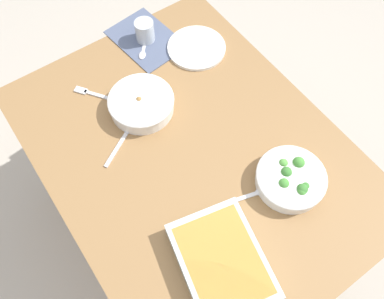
{
  "coord_description": "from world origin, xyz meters",
  "views": [
    {
      "loc": [
        0.51,
        -0.36,
        1.87
      ],
      "look_at": [
        0.0,
        0.0,
        0.74
      ],
      "focal_mm": 37.18,
      "sensor_mm": 36.0,
      "label": 1
    }
  ],
  "objects_px": {
    "spoon_by_broccoli": "(249,196)",
    "side_plate": "(196,48)",
    "drink_cup": "(145,32)",
    "stew_bowl": "(141,103)",
    "spoon_spare": "(144,47)",
    "fork_on_table": "(94,94)",
    "spoon_by_stew": "(123,139)",
    "broccoli_bowl": "(291,179)",
    "baking_dish": "(222,262)"
  },
  "relations": [
    {
      "from": "baking_dish",
      "to": "side_plate",
      "type": "relative_size",
      "value": 1.55
    },
    {
      "from": "fork_on_table",
      "to": "drink_cup",
      "type": "bearing_deg",
      "value": 112.34
    },
    {
      "from": "broccoli_bowl",
      "to": "spoon_by_broccoli",
      "type": "bearing_deg",
      "value": -105.83
    },
    {
      "from": "stew_bowl",
      "to": "spoon_by_broccoli",
      "type": "height_order",
      "value": "stew_bowl"
    },
    {
      "from": "stew_bowl",
      "to": "fork_on_table",
      "type": "xyz_separation_m",
      "value": [
        -0.15,
        -0.11,
        -0.03
      ]
    },
    {
      "from": "drink_cup",
      "to": "side_plate",
      "type": "bearing_deg",
      "value": 41.13
    },
    {
      "from": "broccoli_bowl",
      "to": "spoon_spare",
      "type": "relative_size",
      "value": 1.5
    },
    {
      "from": "drink_cup",
      "to": "spoon_by_broccoli",
      "type": "height_order",
      "value": "drink_cup"
    },
    {
      "from": "drink_cup",
      "to": "spoon_spare",
      "type": "height_order",
      "value": "drink_cup"
    },
    {
      "from": "spoon_spare",
      "to": "side_plate",
      "type": "bearing_deg",
      "value": 53.56
    },
    {
      "from": "baking_dish",
      "to": "fork_on_table",
      "type": "height_order",
      "value": "baking_dish"
    },
    {
      "from": "baking_dish",
      "to": "drink_cup",
      "type": "bearing_deg",
      "value": 161.77
    },
    {
      "from": "spoon_spare",
      "to": "spoon_by_broccoli",
      "type": "bearing_deg",
      "value": -4.67
    },
    {
      "from": "drink_cup",
      "to": "fork_on_table",
      "type": "bearing_deg",
      "value": -67.66
    },
    {
      "from": "side_plate",
      "to": "stew_bowl",
      "type": "bearing_deg",
      "value": -69.7
    },
    {
      "from": "drink_cup",
      "to": "spoon_spare",
      "type": "relative_size",
      "value": 0.59
    },
    {
      "from": "fork_on_table",
      "to": "side_plate",
      "type": "bearing_deg",
      "value": 85.57
    },
    {
      "from": "spoon_spare",
      "to": "fork_on_table",
      "type": "distance_m",
      "value": 0.27
    },
    {
      "from": "drink_cup",
      "to": "side_plate",
      "type": "height_order",
      "value": "drink_cup"
    },
    {
      "from": "stew_bowl",
      "to": "drink_cup",
      "type": "height_order",
      "value": "drink_cup"
    },
    {
      "from": "drink_cup",
      "to": "spoon_by_stew",
      "type": "height_order",
      "value": "drink_cup"
    },
    {
      "from": "spoon_spare",
      "to": "fork_on_table",
      "type": "bearing_deg",
      "value": -71.72
    },
    {
      "from": "stew_bowl",
      "to": "spoon_by_stew",
      "type": "bearing_deg",
      "value": -59.58
    },
    {
      "from": "spoon_by_stew",
      "to": "stew_bowl",
      "type": "bearing_deg",
      "value": 120.42
    },
    {
      "from": "spoon_spare",
      "to": "stew_bowl",
      "type": "bearing_deg",
      "value": -33.06
    },
    {
      "from": "drink_cup",
      "to": "fork_on_table",
      "type": "xyz_separation_m",
      "value": [
        0.12,
        -0.29,
        -0.04
      ]
    },
    {
      "from": "drink_cup",
      "to": "side_plate",
      "type": "distance_m",
      "value": 0.2
    },
    {
      "from": "broccoli_bowl",
      "to": "drink_cup",
      "type": "distance_m",
      "value": 0.77
    },
    {
      "from": "stew_bowl",
      "to": "spoon_spare",
      "type": "xyz_separation_m",
      "value": [
        -0.23,
        0.15,
        -0.03
      ]
    },
    {
      "from": "stew_bowl",
      "to": "fork_on_table",
      "type": "relative_size",
      "value": 1.46
    },
    {
      "from": "side_plate",
      "to": "drink_cup",
      "type": "bearing_deg",
      "value": -138.87
    },
    {
      "from": "broccoli_bowl",
      "to": "spoon_by_stew",
      "type": "relative_size",
      "value": 1.35
    },
    {
      "from": "spoon_by_broccoli",
      "to": "side_plate",
      "type": "bearing_deg",
      "value": 159.49
    },
    {
      "from": "spoon_by_broccoli",
      "to": "fork_on_table",
      "type": "xyz_separation_m",
      "value": [
        -0.61,
        -0.2,
        -0.0
      ]
    },
    {
      "from": "baking_dish",
      "to": "spoon_spare",
      "type": "relative_size",
      "value": 2.36
    },
    {
      "from": "fork_on_table",
      "to": "spoon_spare",
      "type": "bearing_deg",
      "value": 108.28
    },
    {
      "from": "broccoli_bowl",
      "to": "fork_on_table",
      "type": "height_order",
      "value": "broccoli_bowl"
    },
    {
      "from": "stew_bowl",
      "to": "baking_dish",
      "type": "bearing_deg",
      "value": -9.64
    },
    {
      "from": "fork_on_table",
      "to": "stew_bowl",
      "type": "bearing_deg",
      "value": 35.97
    },
    {
      "from": "drink_cup",
      "to": "spoon_by_stew",
      "type": "xyz_separation_m",
      "value": [
        0.33,
        -0.3,
        -0.03
      ]
    },
    {
      "from": "baking_dish",
      "to": "spoon_by_stew",
      "type": "relative_size",
      "value": 2.12
    },
    {
      "from": "spoon_by_broccoli",
      "to": "drink_cup",
      "type": "bearing_deg",
      "value": 173.34
    },
    {
      "from": "stew_bowl",
      "to": "spoon_by_broccoli",
      "type": "xyz_separation_m",
      "value": [
        0.46,
        0.1,
        -0.03
      ]
    },
    {
      "from": "drink_cup",
      "to": "spoon_spare",
      "type": "xyz_separation_m",
      "value": [
        0.03,
        -0.03,
        -0.03
      ]
    },
    {
      "from": "drink_cup",
      "to": "fork_on_table",
      "type": "height_order",
      "value": "drink_cup"
    },
    {
      "from": "spoon_by_broccoli",
      "to": "fork_on_table",
      "type": "distance_m",
      "value": 0.64
    },
    {
      "from": "stew_bowl",
      "to": "spoon_by_stew",
      "type": "xyz_separation_m",
      "value": [
        0.07,
        -0.12,
        -0.03
      ]
    },
    {
      "from": "spoon_spare",
      "to": "drink_cup",
      "type": "bearing_deg",
      "value": 138.94
    },
    {
      "from": "baking_dish",
      "to": "spoon_by_broccoli",
      "type": "relative_size",
      "value": 1.96
    },
    {
      "from": "broccoli_bowl",
      "to": "baking_dish",
      "type": "xyz_separation_m",
      "value": [
        0.08,
        -0.32,
        0.0
      ]
    }
  ]
}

